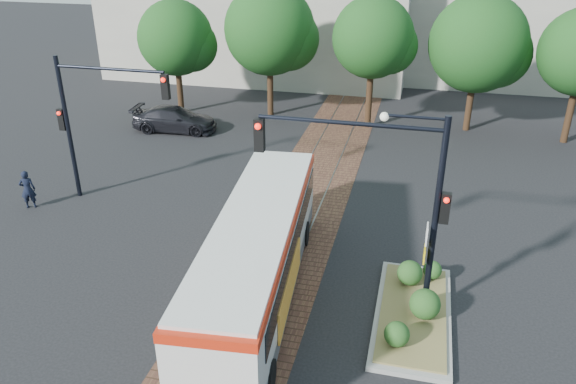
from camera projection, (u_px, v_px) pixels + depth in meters
name	position (u px, v px, depth m)	size (l,w,h in m)	color
ground	(267.00, 276.00, 18.64)	(120.00, 120.00, 0.00)	black
trackbed	(294.00, 220.00, 22.13)	(3.60, 40.00, 0.02)	brown
tree_row	(368.00, 39.00, 30.64)	(26.40, 5.60, 7.67)	#382314
warehouses	(363.00, 22.00, 42.25)	(40.00, 13.00, 8.00)	#ADA899
city_bus	(257.00, 252.00, 17.00)	(3.21, 10.84, 2.86)	#464649
traffic_island	(414.00, 306.00, 16.67)	(2.20, 5.20, 1.13)	gray
signal_pole_main	(393.00, 185.00, 15.30)	(5.49, 0.46, 6.00)	black
signal_pole_left	(90.00, 111.00, 22.26)	(4.99, 0.34, 6.00)	black
officer	(28.00, 189.00, 22.81)	(0.60, 0.39, 1.63)	black
parked_car	(175.00, 119.00, 31.38)	(1.91, 4.70, 1.36)	black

